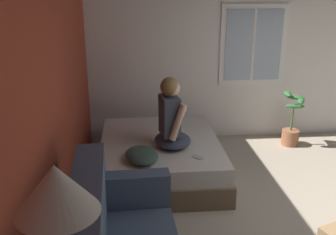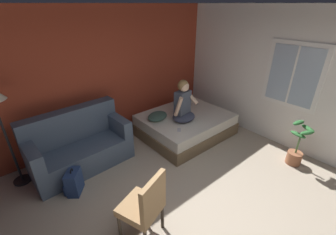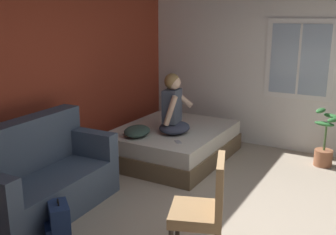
{
  "view_description": "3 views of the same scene",
  "coord_description": "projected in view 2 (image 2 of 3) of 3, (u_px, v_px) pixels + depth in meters",
  "views": [
    {
      "loc": [
        -3.19,
        2.26,
        2.4
      ],
      "look_at": [
        0.82,
        1.89,
        1.01
      ],
      "focal_mm": 42.0,
      "sensor_mm": 36.0,
      "label": 1
    },
    {
      "loc": [
        -1.7,
        -1.23,
        2.7
      ],
      "look_at": [
        0.66,
        1.57,
        0.83
      ],
      "focal_mm": 24.0,
      "sensor_mm": 36.0,
      "label": 2
    },
    {
      "loc": [
        -3.56,
        -0.86,
        2.17
      ],
      "look_at": [
        0.79,
        1.63,
        0.84
      ],
      "focal_mm": 42.0,
      "sensor_mm": 36.0,
      "label": 3
    }
  ],
  "objects": [
    {
      "name": "ground_plane",
      "position": [
        206.0,
        226.0,
        3.04
      ],
      "size": [
        40.0,
        40.0,
        0.0
      ],
      "primitive_type": "plane",
      "color": "tan"
    },
    {
      "name": "wall_back_accent",
      "position": [
        96.0,
        79.0,
        4.49
      ],
      "size": [
        10.49,
        0.16,
        2.7
      ],
      "primitive_type": "cube",
      "color": "#993823",
      "rests_on": "ground"
    },
    {
      "name": "wall_side_with_window",
      "position": [
        316.0,
        87.0,
        4.05
      ],
      "size": [
        0.19,
        7.3,
        2.7
      ],
      "color": "silver",
      "rests_on": "ground"
    },
    {
      "name": "bed",
      "position": [
        185.0,
        125.0,
        5.1
      ],
      "size": [
        1.9,
        1.55,
        0.48
      ],
      "color": "brown",
      "rests_on": "ground"
    },
    {
      "name": "couch",
      "position": [
        80.0,
        146.0,
        4.06
      ],
      "size": [
        1.74,
        0.9,
        1.04
      ],
      "color": "#47566B",
      "rests_on": "ground"
    },
    {
      "name": "side_chair",
      "position": [
        145.0,
        205.0,
        2.7
      ],
      "size": [
        0.59,
        0.59,
        0.98
      ],
      "color": "#382D23",
      "rests_on": "ground"
    },
    {
      "name": "person_seated",
      "position": [
        183.0,
        104.0,
        4.62
      ],
      "size": [
        0.58,
        0.52,
        0.88
      ],
      "color": "#383D51",
      "rests_on": "bed"
    },
    {
      "name": "backpack",
      "position": [
        74.0,
        182.0,
        3.51
      ],
      "size": [
        0.35,
        0.35,
        0.46
      ],
      "color": "navy",
      "rests_on": "ground"
    },
    {
      "name": "throw_pillow",
      "position": [
        157.0,
        116.0,
        4.78
      ],
      "size": [
        0.56,
        0.48,
        0.14
      ],
      "primitive_type": "ellipsoid",
      "rotation": [
        0.0,
        0.0,
        0.29
      ],
      "color": "#385147",
      "rests_on": "bed"
    },
    {
      "name": "cell_phone",
      "position": [
        179.0,
        130.0,
        4.39
      ],
      "size": [
        0.15,
        0.15,
        0.01
      ],
      "primitive_type": "cube",
      "rotation": [
        0.0,
        0.0,
        2.38
      ],
      "color": "#B7B7BC",
      "rests_on": "bed"
    },
    {
      "name": "potted_plant",
      "position": [
        296.0,
        150.0,
        4.11
      ],
      "size": [
        0.39,
        0.37,
        0.85
      ],
      "color": "#995B3D",
      "rests_on": "ground"
    }
  ]
}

